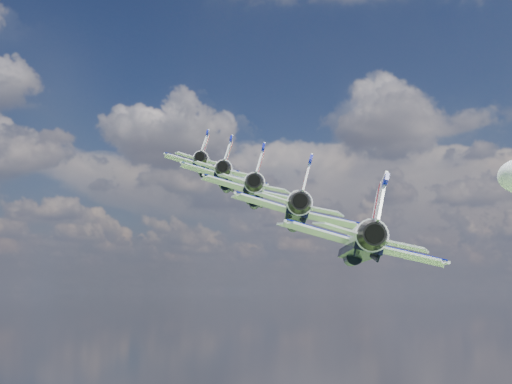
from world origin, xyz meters
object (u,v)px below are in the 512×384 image
at_px(jet_4, 359,243).
at_px(jet_0, 205,167).
at_px(jet_2, 256,192).
at_px(jet_3, 297,212).
at_px(jet_1, 227,178).

bearing_deg(jet_4, jet_0, 107.38).
relative_size(jet_2, jet_3, 1.00).
height_order(jet_0, jet_2, jet_0).
bearing_deg(jet_1, jet_0, 107.38).
relative_size(jet_1, jet_3, 1.00).
bearing_deg(jet_3, jet_0, 107.38).
height_order(jet_0, jet_4, jet_0).
bearing_deg(jet_2, jet_1, 107.38).
height_order(jet_1, jet_2, jet_1).
height_order(jet_2, jet_4, jet_2).
relative_size(jet_0, jet_3, 1.00).
distance_m(jet_1, jet_4, 34.70).
bearing_deg(jet_4, jet_2, 107.38).
bearing_deg(jet_2, jet_3, -72.62).
distance_m(jet_2, jet_4, 23.13).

